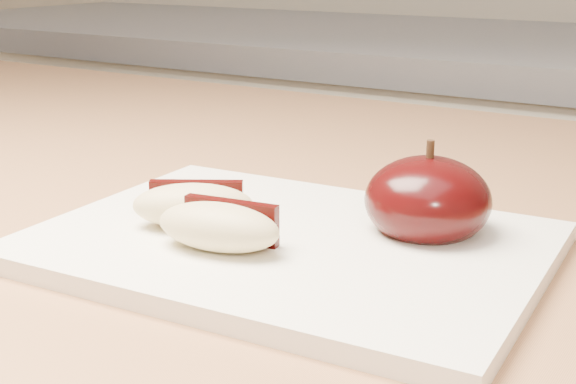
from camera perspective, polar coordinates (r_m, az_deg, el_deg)
The scene contains 5 objects.
back_cabinet at distance 1.35m, azimuth 17.28°, elevation -9.89°, with size 2.40×0.62×0.94m.
cutting_board at distance 0.44m, azimuth -0.00°, elevation -3.79°, with size 0.27×0.20×0.01m, color white.
apple_half at distance 0.45m, azimuth 9.90°, elevation -0.59°, with size 0.07×0.07×0.06m.
apple_wedge_a at distance 0.45m, azimuth -6.73°, elevation -0.91°, with size 0.08×0.06×0.02m.
apple_wedge_b at distance 0.42m, azimuth -4.86°, elevation -2.43°, with size 0.07×0.04×0.02m.
Camera 1 is at (0.28, 0.01, 1.06)m, focal length 50.00 mm.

